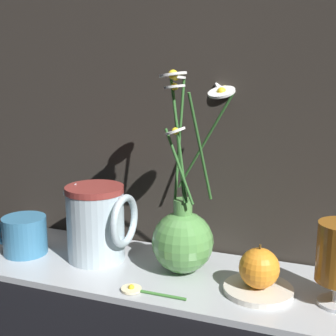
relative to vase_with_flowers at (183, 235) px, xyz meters
name	(u,v)px	position (x,y,z in m)	size (l,w,h in m)	color
ground_plane	(163,277)	(-0.03, -0.01, -0.08)	(6.00, 6.00, 0.00)	black
shelf	(163,274)	(-0.03, -0.01, -0.08)	(0.80, 0.25, 0.01)	#B2B7BC
vase_with_flowers	(183,235)	(0.00, 0.00, 0.00)	(0.16, 0.21, 0.37)	#59994C
yellow_mug	(24,235)	(-0.33, -0.03, -0.03)	(0.10, 0.09, 0.08)	teal
ceramic_pitcher	(97,220)	(-0.18, -0.01, 0.01)	(0.14, 0.12, 0.16)	silver
saucer_plate	(258,290)	(0.15, -0.03, -0.07)	(0.12, 0.12, 0.01)	silver
orange_fruit	(259,268)	(0.15, -0.03, -0.03)	(0.07, 0.07, 0.08)	orange
loose_daisy	(139,290)	(-0.04, -0.11, -0.07)	(0.12, 0.04, 0.01)	#3D7A33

